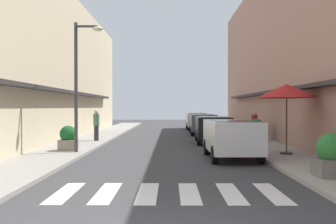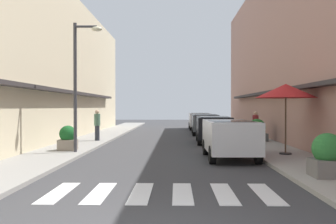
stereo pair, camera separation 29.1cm
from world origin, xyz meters
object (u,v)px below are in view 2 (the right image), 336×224
at_px(planter_far, 257,131).
at_px(pedestrian_walking_near, 97,124).
at_px(planter_midblock, 68,138).
at_px(pedestrian_walking_far, 255,125).
at_px(parked_car_mid, 213,126).
at_px(parked_car_distant, 199,119).
at_px(cafe_umbrella, 286,91).
at_px(parked_car_near, 230,135).
at_px(parked_car_far, 205,122).
at_px(planter_corner, 328,156).
at_px(street_lamp, 80,73).

height_order(planter_far, pedestrian_walking_near, pedestrian_walking_near).
relative_size(planter_midblock, pedestrian_walking_far, 0.66).
bearing_deg(parked_car_mid, pedestrian_walking_near, 178.56).
xyz_separation_m(parked_car_mid, planter_midblock, (-6.70, -4.63, -0.28)).
xyz_separation_m(parked_car_distant, pedestrian_walking_near, (-6.43, -12.33, 0.10)).
relative_size(cafe_umbrella, pedestrian_walking_far, 1.71).
bearing_deg(pedestrian_walking_far, parked_car_near, 44.53).
height_order(parked_car_near, planter_far, parked_car_near).
bearing_deg(parked_car_far, planter_far, -68.53).
xyz_separation_m(planter_corner, pedestrian_walking_far, (0.45, 11.41, 0.29)).
height_order(parked_car_mid, planter_midblock, parked_car_mid).
bearing_deg(street_lamp, parked_car_mid, 40.86).
relative_size(parked_car_far, planter_far, 3.35).
distance_m(parked_car_mid, cafe_umbrella, 6.47).
distance_m(parked_car_near, parked_car_distant, 18.92).
relative_size(planter_corner, pedestrian_walking_far, 0.72).
xyz_separation_m(parked_car_distant, planter_corner, (1.99, -23.20, -0.24)).
relative_size(parked_car_near, planter_far, 3.25).
distance_m(planter_midblock, pedestrian_walking_far, 10.59).
xyz_separation_m(parked_car_near, parked_car_distant, (0.00, 18.92, 0.00)).
relative_size(parked_car_mid, planter_far, 3.40).
xyz_separation_m(street_lamp, planter_far, (8.45, 5.42, -2.70)).
distance_m(cafe_umbrella, planter_far, 6.33).
xyz_separation_m(parked_car_mid, street_lamp, (-6.03, -5.21, 2.46)).
height_order(street_lamp, cafe_umbrella, street_lamp).
bearing_deg(planter_midblock, parked_car_far, 58.66).
relative_size(parked_car_distant, planter_midblock, 3.92).
distance_m(parked_car_distant, planter_midblock, 18.39).
distance_m(parked_car_near, pedestrian_walking_far, 7.54).
xyz_separation_m(street_lamp, pedestrian_walking_near, (-0.40, 5.37, -2.36)).
xyz_separation_m(parked_car_near, cafe_umbrella, (2.27, 0.60, 1.68)).
relative_size(parked_car_far, planter_midblock, 3.82).
height_order(planter_corner, planter_midblock, planter_corner).
bearing_deg(pedestrian_walking_far, street_lamp, 8.42).
distance_m(parked_car_distant, pedestrian_walking_near, 13.91).
relative_size(parked_car_distant, pedestrian_walking_near, 2.45).
bearing_deg(cafe_umbrella, parked_car_mid, 111.33).
height_order(parked_car_distant, street_lamp, street_lamp).
distance_m(parked_car_near, pedestrian_walking_near, 9.20).
distance_m(parked_car_near, planter_corner, 4.73).
relative_size(street_lamp, planter_midblock, 5.00).
relative_size(parked_car_mid, parked_car_distant, 0.99).
relative_size(pedestrian_walking_near, pedestrian_walking_far, 1.06).
distance_m(planter_corner, pedestrian_walking_near, 13.75).
bearing_deg(parked_car_distant, planter_midblock, -111.37).
xyz_separation_m(parked_car_distant, planter_far, (2.43, -12.29, -0.24)).
bearing_deg(parked_car_near, planter_midblock, 165.02).
height_order(cafe_umbrella, pedestrian_walking_near, cafe_umbrella).
xyz_separation_m(planter_far, pedestrian_walking_near, (-8.85, -0.05, 0.34)).
xyz_separation_m(parked_car_mid, pedestrian_walking_far, (2.44, 0.71, 0.05)).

